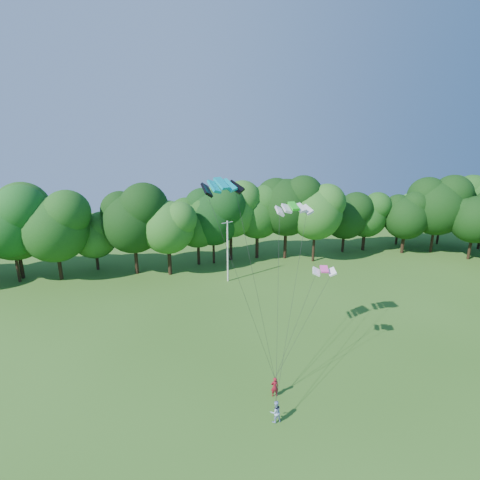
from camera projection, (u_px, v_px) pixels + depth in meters
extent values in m
plane|color=#2D5A18|center=(303.00, 456.00, 23.61)|extent=(160.00, 160.00, 0.00)
cylinder|color=silver|center=(228.00, 252.00, 49.94)|extent=(0.21, 0.21, 8.43)
cube|color=silver|center=(227.00, 223.00, 48.81)|extent=(1.59, 0.71, 0.08)
imported|color=maroon|center=(275.00, 387.00, 28.77)|extent=(0.62, 0.42, 1.65)
imported|color=#A9BFEA|center=(276.00, 412.00, 26.22)|extent=(0.88, 0.73, 1.67)
cube|color=#0594A4|center=(221.00, 183.00, 27.41)|extent=(3.40, 2.40, 0.81)
cube|color=green|center=(294.00, 206.00, 31.15)|extent=(3.04, 1.40, 0.56)
cube|color=#FF46B0|center=(324.00, 269.00, 30.79)|extent=(2.09, 1.41, 0.38)
cylinder|color=#302413|center=(17.00, 266.00, 50.25)|extent=(0.50, 0.50, 4.54)
ellipsoid|color=#164E17|center=(10.00, 223.00, 48.56)|extent=(9.07, 9.07, 9.90)
cylinder|color=#332314|center=(214.00, 249.00, 57.43)|extent=(0.47, 0.47, 4.43)
ellipsoid|color=#0E3310|center=(213.00, 212.00, 55.79)|extent=(8.85, 8.85, 9.66)
cylinder|color=#2E2212|center=(397.00, 235.00, 67.14)|extent=(0.46, 0.46, 3.62)
ellipsoid|color=#25661F|center=(400.00, 208.00, 65.80)|extent=(7.25, 7.25, 7.91)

